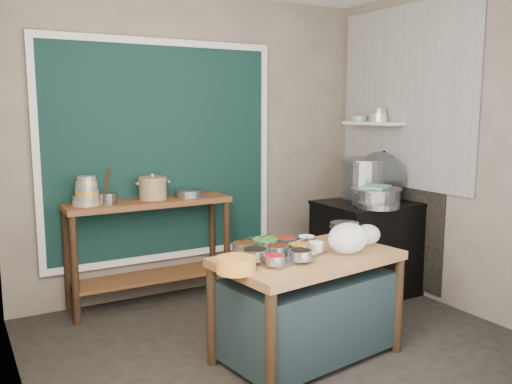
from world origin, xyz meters
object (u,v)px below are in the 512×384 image
utensil_cup (108,198)px  ceramic_crock (153,189)px  stove_block (368,249)px  prep_table (307,307)px  back_counter (150,252)px  saucepan (344,230)px  steamer (376,196)px  condiment_tray (281,255)px  yellow_basin (236,265)px  stock_pot (364,178)px

utensil_cup → ceramic_crock: bearing=6.1°
ceramic_crock → stove_block: bearing=-22.1°
prep_table → back_counter: back_counter is taller
saucepan → steamer: bearing=25.3°
condiment_tray → yellow_basin: (-0.43, -0.16, 0.04)m
condiment_tray → ceramic_crock: (-0.36, 1.56, 0.28)m
ceramic_crock → steamer: ceramic_crock is taller
saucepan → utensil_cup: bearing=131.8°
yellow_basin → stock_pot: stock_pot is taller
stock_pot → utensil_cup: bearing=168.2°
back_counter → stove_block: size_ratio=1.61×
saucepan → back_counter: bearing=123.3°
back_counter → utensil_cup: size_ratio=9.29×
saucepan → utensil_cup: size_ratio=1.45×
prep_table → steamer: bearing=22.2°
stove_block → saucepan: 1.05m
stove_block → stock_pot: bearing=62.8°
back_counter → prep_table: bearing=-69.2°
saucepan → steamer: size_ratio=0.48×
stove_block → yellow_basin: size_ratio=3.69×
utensil_cup → stock_pot: size_ratio=0.32×
stove_block → condiment_tray: bearing=-151.6°
yellow_basin → utensil_cup: 1.72m
prep_table → saucepan: size_ratio=5.54×
back_counter → utensil_cup: bearing=-176.6°
yellow_basin → stock_pot: 2.36m
prep_table → condiment_tray: condiment_tray is taller
prep_table → condiment_tray: bearing=158.4°
prep_table → stock_pot: (1.41, 1.06, 0.70)m
ceramic_crock → steamer: bearing=-26.1°
yellow_basin → stock_pot: (2.03, 1.18, 0.27)m
stove_block → steamer: size_ratio=1.92×
yellow_basin → ceramic_crock: size_ratio=0.93×
yellow_basin → saucepan: (1.14, 0.37, 0.01)m
yellow_basin → saucepan: bearing=18.0°
stove_block → stock_pot: stock_pot is taller
saucepan → ceramic_crock: 1.74m
back_counter → ceramic_crock: 0.57m
prep_table → stove_block: 1.55m
prep_table → stove_block: (1.30, 0.85, 0.05)m
prep_table → saucepan: saucepan is taller
yellow_basin → steamer: steamer is taller
prep_table → back_counter: (-0.60, 1.58, 0.10)m
utensil_cup → ceramic_crock: ceramic_crock is taller
prep_table → ceramic_crock: size_ratio=4.78×
back_counter → condiment_tray: back_counter is taller
prep_table → steamer: size_ratio=2.67×
condiment_tray → steamer: steamer is taller
utensil_cup → stove_block: bearing=-17.4°
utensil_cup → back_counter: bearing=3.4°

